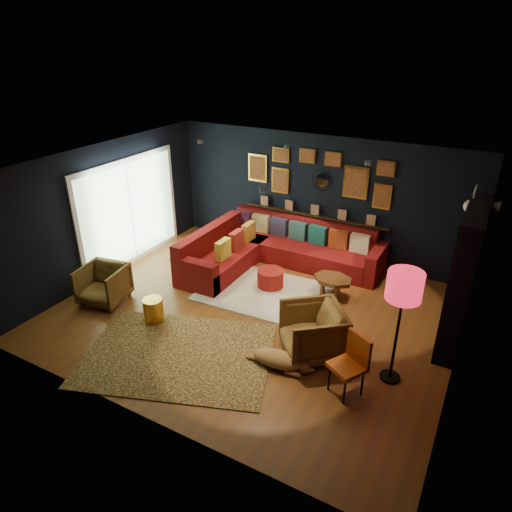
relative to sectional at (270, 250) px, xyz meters
The scene contains 20 objects.
floor 1.94m from the sectional, 71.24° to the right, with size 6.50×6.50×0.00m, color brown.
room_walls 2.29m from the sectional, 71.24° to the right, with size 6.50×6.50×6.50m.
sectional is the anchor object (origin of this frame).
ledge 1.22m from the sectional, 54.82° to the left, with size 3.20×0.12×0.04m, color black.
gallery_wall 1.84m from the sectional, 56.49° to the left, with size 3.15×0.04×1.02m.
sunburst_mirror 1.80m from the sectional, 51.91° to the left, with size 0.47×0.16×0.47m.
fireplace 3.88m from the sectional, 13.77° to the right, with size 0.31×1.60×2.20m.
deer_head 4.15m from the sectional, ahead, with size 0.50×0.28×0.45m.
sliding_door 2.97m from the sectional, 155.08° to the right, with size 0.06×2.80×2.20m.
ceiling_spots 2.53m from the sectional, 58.65° to the right, with size 3.30×2.50×0.06m.
shag_rug 1.24m from the sectional, 67.79° to the right, with size 2.30×1.68×0.03m, color silver.
leopard_rug 3.36m from the sectional, 87.14° to the right, with size 2.79×1.99×0.02m, color tan.
coffee_table 1.73m from the sectional, 20.91° to the right, with size 0.79×0.63×0.37m.
pouf 0.97m from the sectional, 61.89° to the right, with size 0.50×0.50×0.33m, color #A11E1A.
armchair_left 3.36m from the sectional, 125.13° to the right, with size 0.75×0.70×0.77m, color #B08037.
armchair_right 3.04m from the sectional, 50.58° to the right, with size 0.86×0.80×0.88m, color #B08037.
gold_stool 2.91m from the sectional, 104.96° to the right, with size 0.33×0.33×0.42m, color gold.
orange_chair 3.91m from the sectional, 46.61° to the right, with size 0.57×0.57×0.88m.
floor_lamp 4.04m from the sectional, 36.65° to the right, with size 0.47×0.47×1.70m.
dog 3.29m from the sectional, 60.59° to the right, with size 1.04×0.51×0.33m, color #B48448, non-canonical shape.
Camera 1 is at (3.27, -5.84, 4.40)m, focal length 32.00 mm.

